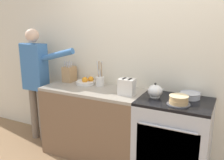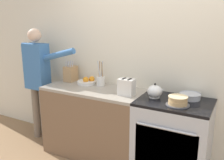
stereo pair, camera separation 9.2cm
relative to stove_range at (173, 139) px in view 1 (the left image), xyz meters
The scene contains 11 objects.
wall_back 0.95m from the stove_range, 135.12° to the left, with size 8.00×0.04×2.60m.
counter_cabinet 1.05m from the stove_range, behind, with size 1.30×0.60×0.92m.
stove_range is the anchor object (origin of this frame).
layer_cake 0.52m from the stove_range, 62.43° to the right, with size 0.24×0.24×0.10m.
tea_kettle 0.58m from the stove_range, behind, with size 0.21×0.17×0.17m.
mixing_bowl 0.53m from the stove_range, 50.14° to the left, with size 0.24×0.24×0.07m.
knife_block 1.63m from the stove_range, behind, with size 0.14×0.18×0.31m.
utensil_crock 1.17m from the stove_range, behind, with size 0.11×0.11×0.33m.
fruit_bowl 1.34m from the stove_range, behind, with size 0.26×0.26×0.10m.
toaster 0.79m from the stove_range, behind, with size 0.20×0.13×0.20m.
person_baker 2.07m from the stove_range, behind, with size 0.93×0.20×1.65m.
Camera 1 is at (0.86, -2.32, 1.82)m, focal length 40.00 mm.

